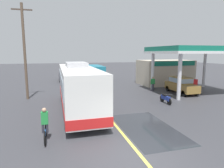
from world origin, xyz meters
The scene contains 12 objects.
ground centered at (0.00, 20.00, 0.00)m, with size 120.00×120.00×0.00m, color #38383D.
lane_divider_stripe centered at (0.00, 15.00, 0.00)m, with size 0.16×50.00×0.01m, color #D8CC4C.
wet_puddle_patch centered at (1.70, 2.95, 0.00)m, with size 3.00×5.75×0.01m, color #26282D.
coach_bus_main centered at (-1.82, 7.96, 1.72)m, with size 2.60×11.04×3.69m.
gas_station_roadside centered at (11.43, 15.61, 2.63)m, with size 9.10×11.95×5.10m.
car_at_pump centered at (9.81, 11.36, 1.01)m, with size 1.70×4.20×1.82m.
minibus_opposing_lane centered at (2.56, 23.46, 1.47)m, with size 2.04×6.13×2.44m.
cyclist_on_shoulder centered at (-4.07, 2.84, 0.78)m, with size 0.34×1.82×1.72m.
motorcycle_parked_forecourt centered at (5.83, 7.87, 0.44)m, with size 0.55×1.80×0.92m.
pedestrian_near_pump centered at (7.49, 13.52, 0.93)m, with size 0.55×0.22×1.66m.
car_trailing_behind_bus centered at (-2.15, 24.84, 1.01)m, with size 1.70×4.20×1.82m.
utility_pole_roadside centered at (-6.18, 13.01, 4.65)m, with size 1.80×0.24×8.93m.
Camera 1 is at (-3.41, -7.36, 4.47)m, focal length 31.85 mm.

